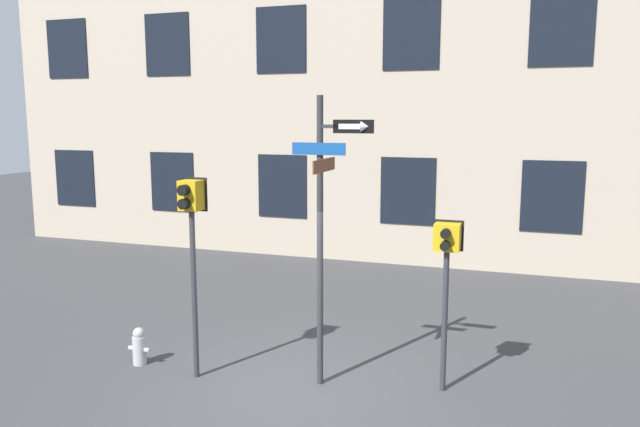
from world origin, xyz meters
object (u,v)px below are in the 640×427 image
object	(u,v)px
pedestrian_signal_left	(192,224)
fire_hydrant	(139,347)
pedestrian_signal_right	(447,258)
street_sign_pole	(324,220)

from	to	relation	value
pedestrian_signal_left	fire_hydrant	bearing A→B (deg)	173.00
pedestrian_signal_left	pedestrian_signal_right	distance (m)	3.59
street_sign_pole	fire_hydrant	size ratio (longest dim) A/B	6.96
pedestrian_signal_right	fire_hydrant	size ratio (longest dim) A/B	4.09
pedestrian_signal_right	fire_hydrant	xyz separation A→B (m)	(-4.56, -0.59, -1.62)
pedestrian_signal_right	fire_hydrant	world-z (taller)	pedestrian_signal_right
street_sign_pole	fire_hydrant	world-z (taller)	street_sign_pole
street_sign_pole	pedestrian_signal_left	xyz separation A→B (m)	(-1.86, -0.38, -0.10)
street_sign_pole	pedestrian_signal_left	size ratio (longest dim) A/B	1.39
pedestrian_signal_left	street_sign_pole	bearing A→B (deg)	11.53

